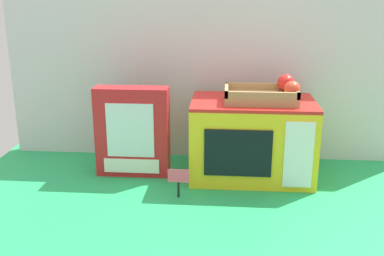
{
  "coord_description": "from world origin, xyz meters",
  "views": [
    {
      "loc": [
        0.08,
        -1.55,
        0.68
      ],
      "look_at": [
        -0.05,
        0.04,
        0.18
      ],
      "focal_mm": 43.13,
      "sensor_mm": 36.0,
      "label": 1
    }
  ],
  "objects_px": {
    "toy_microwave": "(252,139)",
    "food_groups_crate": "(267,94)",
    "price_sign": "(178,179)",
    "cookie_set_box": "(132,132)"
  },
  "relations": [
    {
      "from": "toy_microwave",
      "to": "price_sign",
      "type": "bearing_deg",
      "value": -140.23
    },
    {
      "from": "food_groups_crate",
      "to": "cookie_set_box",
      "type": "height_order",
      "value": "food_groups_crate"
    },
    {
      "from": "toy_microwave",
      "to": "food_groups_crate",
      "type": "bearing_deg",
      "value": -17.9
    },
    {
      "from": "food_groups_crate",
      "to": "toy_microwave",
      "type": "bearing_deg",
      "value": 162.1
    },
    {
      "from": "food_groups_crate",
      "to": "price_sign",
      "type": "height_order",
      "value": "food_groups_crate"
    },
    {
      "from": "food_groups_crate",
      "to": "price_sign",
      "type": "bearing_deg",
      "value": -146.7
    },
    {
      "from": "cookie_set_box",
      "to": "toy_microwave",
      "type": "bearing_deg",
      "value": 2.33
    },
    {
      "from": "toy_microwave",
      "to": "price_sign",
      "type": "height_order",
      "value": "toy_microwave"
    },
    {
      "from": "toy_microwave",
      "to": "food_groups_crate",
      "type": "height_order",
      "value": "food_groups_crate"
    },
    {
      "from": "toy_microwave",
      "to": "cookie_set_box",
      "type": "relative_size",
      "value": 1.32
    }
  ]
}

